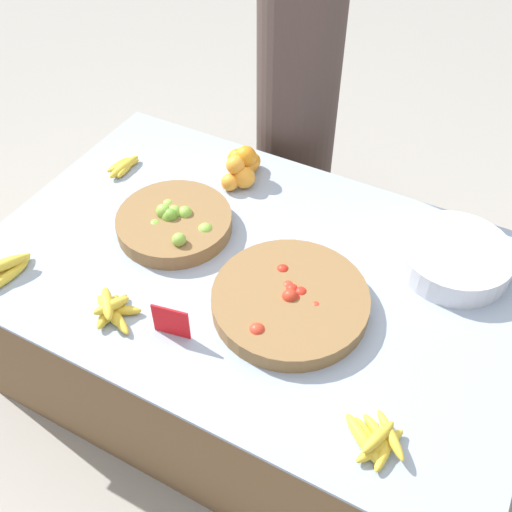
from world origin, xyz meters
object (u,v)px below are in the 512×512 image
(tomato_basket, at_px, (290,300))
(price_sign, at_px, (171,322))
(vendor_person, at_px, (298,91))
(lime_bowl, at_px, (175,222))
(metal_bowl, at_px, (455,257))

(tomato_basket, height_order, price_sign, price_sign)
(tomato_basket, height_order, vendor_person, vendor_person)
(lime_bowl, xyz_separation_m, metal_bowl, (0.89, 0.27, 0.01))
(price_sign, xyz_separation_m, vendor_person, (-0.16, 1.17, 0.09))
(tomato_basket, bearing_deg, vendor_person, 114.39)
(lime_bowl, relative_size, vendor_person, 0.24)
(lime_bowl, bearing_deg, price_sign, -57.46)
(metal_bowl, distance_m, vendor_person, 0.96)
(lime_bowl, bearing_deg, metal_bowl, 17.06)
(metal_bowl, relative_size, vendor_person, 0.22)
(lime_bowl, distance_m, price_sign, 0.45)
(vendor_person, bearing_deg, price_sign, -82.33)
(price_sign, bearing_deg, metal_bowl, 34.64)
(lime_bowl, relative_size, tomato_basket, 0.83)
(lime_bowl, relative_size, price_sign, 3.48)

